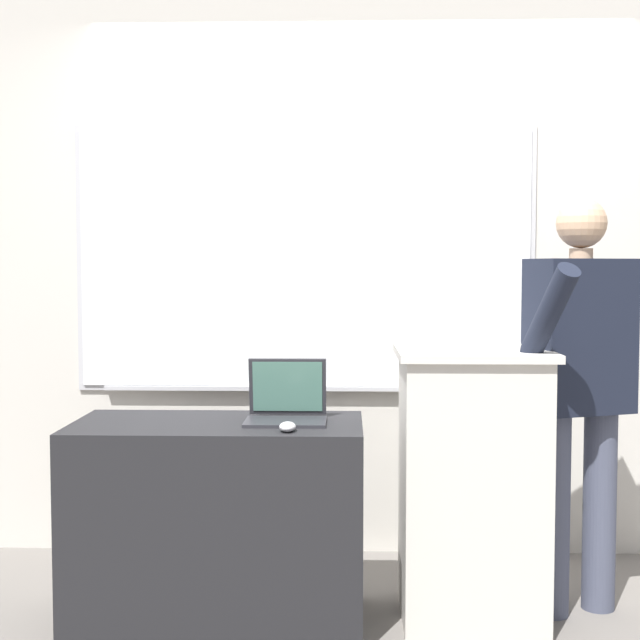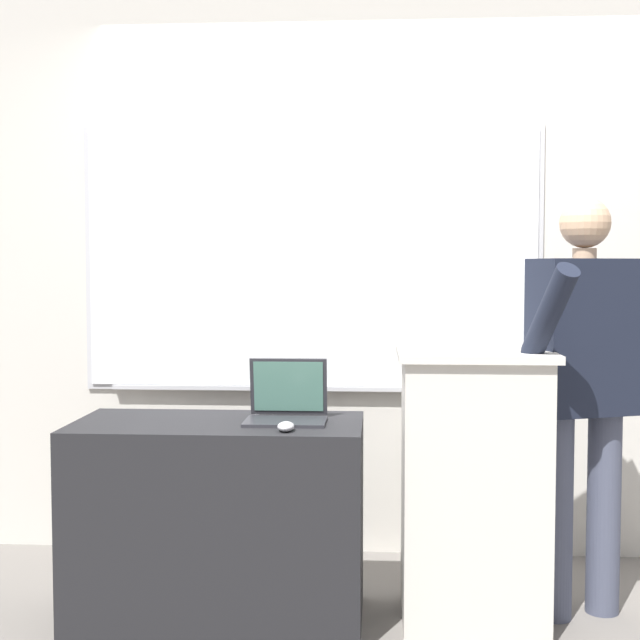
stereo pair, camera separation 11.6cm
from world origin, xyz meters
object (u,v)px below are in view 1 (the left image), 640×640
object	(u,v)px
person_presenter	(579,378)
computer_mouse_by_laptop	(287,427)
laptop	(287,402)
side_desk	(218,523)
wireless_keyboard	(476,348)
lectern_podium	(471,483)

from	to	relation	value
person_presenter	computer_mouse_by_laptop	size ratio (longest dim) A/B	16.26
laptop	computer_mouse_by_laptop	distance (m)	0.24
side_desk	computer_mouse_by_laptop	world-z (taller)	computer_mouse_by_laptop
laptop	wireless_keyboard	distance (m)	0.75
lectern_podium	computer_mouse_by_laptop	world-z (taller)	lectern_podium
wireless_keyboard	computer_mouse_by_laptop	bearing A→B (deg)	-164.64
side_desk	laptop	size ratio (longest dim) A/B	3.59
person_presenter	computer_mouse_by_laptop	xyz separation A→B (m)	(-1.12, -0.32, -0.14)
laptop	computer_mouse_by_laptop	world-z (taller)	laptop
lectern_podium	laptop	xyz separation A→B (m)	(-0.71, -0.03, 0.32)
side_desk	computer_mouse_by_laptop	distance (m)	0.52
person_presenter	wireless_keyboard	size ratio (longest dim) A/B	4.24
side_desk	lectern_podium	bearing A→B (deg)	4.50
laptop	computer_mouse_by_laptop	xyz separation A→B (m)	(0.02, -0.23, -0.05)
lectern_podium	person_presenter	size ratio (longest dim) A/B	0.64
laptop	side_desk	bearing A→B (deg)	-169.62
side_desk	wireless_keyboard	bearing A→B (deg)	0.55
computer_mouse_by_laptop	laptop	bearing A→B (deg)	94.62
computer_mouse_by_laptop	side_desk	bearing A→B (deg)	146.88
computer_mouse_by_laptop	wireless_keyboard	bearing A→B (deg)	15.36
side_desk	person_presenter	xyz separation A→B (m)	(1.39, 0.14, 0.54)
side_desk	person_presenter	distance (m)	1.50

